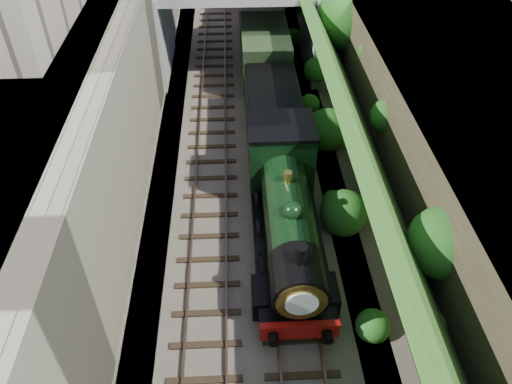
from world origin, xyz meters
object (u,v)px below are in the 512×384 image
tree (352,19)px  tender (273,117)px  road_bridge (259,8)px  locomotive (287,210)px

tree → tender: 7.53m
tree → tender: bearing=-133.1°
road_bridge → tender: size_ratio=2.67×
tree → tender: tree is taller
locomotive → tender: 7.37m
road_bridge → locomotive: 15.96m
road_bridge → locomotive: bearing=-89.1°
locomotive → tender: (-0.00, 7.36, -0.27)m
tree → tender: size_ratio=1.10×
locomotive → tree: bearing=69.2°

